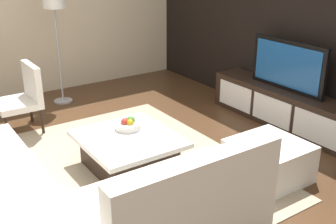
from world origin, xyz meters
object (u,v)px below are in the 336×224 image
(television, at_px, (288,65))
(floor_lamp, at_px, (54,5))
(ottoman, at_px, (268,161))
(sectional_couch, at_px, (60,203))
(accent_chair_near, at_px, (24,94))
(coffee_table, at_px, (129,152))
(fruit_bowl, at_px, (128,125))
(media_console, at_px, (283,107))

(television, bearing_deg, floor_lamp, -140.04)
(ottoman, bearing_deg, sectional_couch, -99.47)
(accent_chair_near, bearing_deg, sectional_couch, -18.36)
(coffee_table, relative_size, accent_chair_near, 1.19)
(ottoman, relative_size, fruit_bowl, 2.50)
(sectional_couch, height_order, coffee_table, sectional_couch)
(accent_chair_near, xyz_separation_m, fruit_bowl, (1.48, 0.69, -0.06))
(coffee_table, bearing_deg, ottoman, 48.05)
(floor_lamp, distance_m, fruit_bowl, 2.48)
(television, xyz_separation_m, coffee_table, (-0.10, -2.30, -0.62))
(sectional_couch, relative_size, floor_lamp, 1.45)
(accent_chair_near, bearing_deg, floor_lamp, 126.47)
(accent_chair_near, relative_size, ottoman, 1.24)
(coffee_table, relative_size, ottoman, 1.48)
(media_console, height_order, coffee_table, media_console)
(media_console, relative_size, ottoman, 3.21)
(sectional_couch, xyz_separation_m, coffee_table, (-0.63, 0.99, -0.09))
(accent_chair_near, bearing_deg, coffee_table, 11.23)
(media_console, distance_m, floor_lamp, 3.51)
(ottoman, bearing_deg, coffee_table, -131.95)
(floor_lamp, bearing_deg, accent_chair_near, -45.16)
(ottoman, distance_m, fruit_bowl, 1.54)
(coffee_table, distance_m, ottoman, 1.46)
(accent_chair_near, height_order, fruit_bowl, accent_chair_near)
(media_console, xyz_separation_m, coffee_table, (-0.10, -2.30, -0.05))
(ottoman, bearing_deg, floor_lamp, -165.11)
(media_console, relative_size, fruit_bowl, 8.03)
(coffee_table, distance_m, accent_chair_near, 1.78)
(television, bearing_deg, accent_chair_near, -121.32)
(television, distance_m, accent_chair_near, 3.40)
(television, relative_size, sectional_couch, 0.45)
(media_console, distance_m, television, 0.57)
(floor_lamp, relative_size, fruit_bowl, 6.23)
(accent_chair_near, relative_size, floor_lamp, 0.50)
(fruit_bowl, bearing_deg, sectional_couch, -53.51)
(television, distance_m, fruit_bowl, 2.25)
(coffee_table, height_order, ottoman, ottoman)
(television, relative_size, fruit_bowl, 4.12)
(fruit_bowl, bearing_deg, floor_lamp, 177.95)
(coffee_table, relative_size, fruit_bowl, 3.70)
(floor_lamp, xyz_separation_m, ottoman, (3.40, 0.90, -1.27))
(accent_chair_near, bearing_deg, ottoman, 24.11)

